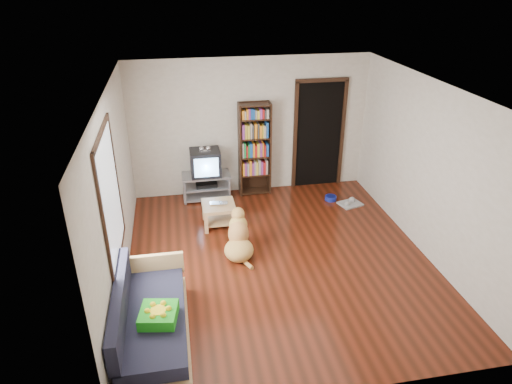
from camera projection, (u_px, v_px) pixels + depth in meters
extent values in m
plane|color=#521C0E|center=(279.00, 259.00, 6.97)|extent=(5.00, 5.00, 0.00)
plane|color=white|center=(283.00, 90.00, 5.82)|extent=(5.00, 5.00, 0.00)
plane|color=beige|center=(250.00, 127.00, 8.60)|extent=(4.50, 0.00, 4.50)
plane|color=beige|center=(343.00, 294.00, 4.19)|extent=(4.50, 0.00, 4.50)
plane|color=beige|center=(115.00, 195.00, 6.03)|extent=(0.00, 5.00, 5.00)
plane|color=beige|center=(428.00, 170.00, 6.76)|extent=(0.00, 5.00, 5.00)
cube|color=#1C9A1C|center=(159.00, 315.00, 5.13)|extent=(0.47, 0.47, 0.14)
imported|color=silver|center=(219.00, 204.00, 7.69)|extent=(0.33, 0.24, 0.02)
cylinder|color=navy|center=(331.00, 198.00, 8.72)|extent=(0.22, 0.22, 0.08)
cube|color=#A6A6A6|center=(350.00, 204.00, 8.56)|extent=(0.48, 0.42, 0.03)
cube|color=white|center=(111.00, 198.00, 5.51)|extent=(0.02, 1.30, 1.60)
cube|color=black|center=(101.00, 133.00, 5.14)|extent=(0.03, 1.42, 0.06)
cube|color=black|center=(120.00, 255.00, 5.87)|extent=(0.03, 1.42, 0.06)
cube|color=black|center=(104.00, 227.00, 4.89)|extent=(0.03, 0.06, 1.70)
cube|color=black|center=(116.00, 175.00, 6.12)|extent=(0.03, 0.06, 1.70)
cube|color=black|center=(319.00, 135.00, 8.92)|extent=(0.90, 0.02, 2.10)
cube|color=black|center=(295.00, 137.00, 8.83)|extent=(0.07, 0.05, 2.14)
cube|color=black|center=(342.00, 134.00, 8.98)|extent=(0.07, 0.05, 2.14)
cube|color=black|center=(322.00, 80.00, 8.43)|extent=(1.03, 0.05, 0.07)
cube|color=#99999E|center=(206.00, 175.00, 8.60)|extent=(0.90, 0.45, 0.04)
cube|color=#99999E|center=(207.00, 186.00, 8.70)|extent=(0.86, 0.42, 0.03)
cube|color=#99999E|center=(207.00, 195.00, 8.78)|extent=(0.90, 0.45, 0.04)
cylinder|color=#99999E|center=(185.00, 193.00, 8.46)|extent=(0.04, 0.04, 0.50)
cylinder|color=#99999E|center=(230.00, 189.00, 8.59)|extent=(0.04, 0.04, 0.50)
cylinder|color=#99999E|center=(184.00, 184.00, 8.81)|extent=(0.04, 0.04, 0.50)
cylinder|color=#99999E|center=(227.00, 180.00, 8.95)|extent=(0.04, 0.04, 0.50)
cube|color=black|center=(206.00, 184.00, 8.68)|extent=(0.40, 0.30, 0.07)
cube|color=black|center=(205.00, 163.00, 8.48)|extent=(0.55, 0.48, 0.48)
cube|color=black|center=(204.00, 159.00, 8.66)|extent=(0.40, 0.14, 0.36)
cube|color=#8CBFF2|center=(206.00, 168.00, 8.27)|extent=(0.44, 0.02, 0.36)
cube|color=silver|center=(205.00, 151.00, 8.33)|extent=(0.20, 0.07, 0.02)
sphere|color=silver|center=(201.00, 149.00, 8.30)|extent=(0.09, 0.09, 0.09)
sphere|color=silver|center=(208.00, 148.00, 8.32)|extent=(0.09, 0.09, 0.09)
cube|color=black|center=(240.00, 150.00, 8.60)|extent=(0.03, 0.30, 1.80)
cube|color=black|center=(269.00, 149.00, 8.69)|extent=(0.03, 0.30, 1.80)
cube|color=black|center=(253.00, 147.00, 8.77)|extent=(0.60, 0.02, 1.80)
cube|color=black|center=(255.00, 191.00, 9.03)|extent=(0.56, 0.28, 0.02)
cube|color=black|center=(255.00, 174.00, 8.87)|extent=(0.56, 0.28, 0.03)
cube|color=black|center=(255.00, 156.00, 8.70)|extent=(0.56, 0.28, 0.02)
cube|color=black|center=(255.00, 137.00, 8.54)|extent=(0.56, 0.28, 0.02)
cube|color=black|center=(255.00, 118.00, 8.38)|extent=(0.56, 0.28, 0.02)
cube|color=black|center=(255.00, 105.00, 8.26)|extent=(0.56, 0.28, 0.02)
cube|color=tan|center=(155.00, 334.00, 5.39)|extent=(0.80, 1.80, 0.22)
cube|color=#1E1E2D|center=(153.00, 319.00, 5.29)|extent=(0.74, 1.74, 0.18)
cube|color=#1E1E2D|center=(120.00, 305.00, 5.12)|extent=(0.12, 1.74, 0.40)
cube|color=tan|center=(153.00, 265.00, 5.98)|extent=(0.80, 0.06, 0.30)
cube|color=tan|center=(218.00, 206.00, 7.73)|extent=(0.55, 0.55, 0.06)
cube|color=tan|center=(219.00, 220.00, 7.85)|extent=(0.45, 0.45, 0.03)
cube|color=tan|center=(206.00, 224.00, 7.58)|extent=(0.06, 0.06, 0.34)
cube|color=tan|center=(234.00, 222.00, 7.65)|extent=(0.06, 0.06, 0.34)
cube|color=tan|center=(204.00, 211.00, 7.99)|extent=(0.06, 0.06, 0.34)
cube|color=tan|center=(231.00, 209.00, 8.07)|extent=(0.06, 0.06, 0.34)
ellipsoid|color=gold|center=(239.00, 250.00, 6.94)|extent=(0.51, 0.54, 0.33)
ellipsoid|color=tan|center=(239.00, 234.00, 7.02)|extent=(0.36, 0.39, 0.44)
ellipsoid|color=#D8B053|center=(238.00, 225.00, 7.05)|extent=(0.31, 0.29, 0.31)
ellipsoid|color=#B89A47|center=(238.00, 214.00, 7.02)|extent=(0.23, 0.25, 0.19)
ellipsoid|color=#D78E53|center=(238.00, 212.00, 7.13)|extent=(0.11, 0.18, 0.08)
sphere|color=black|center=(238.00, 209.00, 7.20)|extent=(0.04, 0.04, 0.04)
ellipsoid|color=#C3804B|center=(233.00, 215.00, 6.99)|extent=(0.06, 0.07, 0.13)
ellipsoid|color=#B67E46|center=(243.00, 215.00, 7.00)|extent=(0.06, 0.07, 0.13)
cylinder|color=tan|center=(234.00, 236.00, 7.23)|extent=(0.08, 0.12, 0.36)
cylinder|color=#C47E4B|center=(243.00, 235.00, 7.24)|extent=(0.08, 0.12, 0.36)
sphere|color=tan|center=(234.00, 243.00, 7.34)|extent=(0.09, 0.09, 0.09)
sphere|color=#D8B053|center=(243.00, 242.00, 7.35)|extent=(0.09, 0.09, 0.09)
cylinder|color=#C17E4A|center=(247.00, 263.00, 6.82)|extent=(0.18, 0.31, 0.07)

